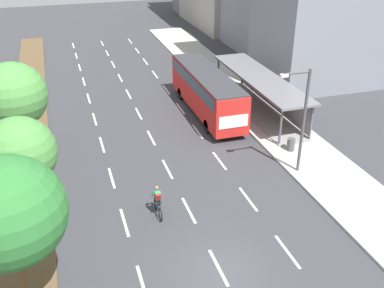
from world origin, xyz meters
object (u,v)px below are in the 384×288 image
Objects in this scene: trash_bin at (291,144)px; bus at (207,88)px; median_tree_third at (14,95)px; streetlight at (302,115)px; median_tree_second at (20,153)px; bus_shelter at (262,90)px; cyclist at (158,202)px; median_tree_nearest at (8,213)px.

bus is at bearing 111.78° from trash_bin.
streetlight reaches higher than median_tree_third.
median_tree_second reaches higher than trash_bin.
bus is 1.80× the size of median_tree_third.
bus is (-4.28, 1.14, 0.20)m from bus_shelter.
cyclist is 2.14× the size of trash_bin.
median_tree_third reaches higher than trash_bin.
median_tree_third is 17.44m from streetlight.
median_tree_third is (-0.39, 13.22, -0.38)m from median_tree_nearest.
cyclist is at bearing 35.03° from median_tree_nearest.
trash_bin is at bearing 27.40° from median_tree_nearest.
median_tree_nearest is (-6.46, -4.53, 3.93)m from cyclist.
median_tree_second is 16.94m from trash_bin.
median_tree_nearest is 19.11m from trash_bin.
trash_bin is (10.11, 4.06, -0.22)m from cyclist.
bus is at bearing 51.15° from median_tree_nearest.
bus is 6.20× the size of cyclist.
median_tree_second is 6.65m from median_tree_third.
bus_shelter is 15.08× the size of trash_bin.
streetlight is at bearing 21.50° from median_tree_nearest.
trash_bin is at bearing -68.22° from bus.
cyclist is 9.72m from streetlight.
bus_shelter is at bearing 7.09° from median_tree_third.
bus_shelter is at bearing 41.22° from median_tree_nearest.
median_tree_second reaches higher than bus.
median_tree_nearest is 1.24× the size of median_tree_second.
bus_shelter is 9.79m from streetlight.
median_tree_second is 15.51m from streetlight.
bus is at bearing 165.14° from bus_shelter.
median_tree_nearest is 13.23m from median_tree_third.
median_tree_nearest is 1.04× the size of streetlight.
streetlight is 4.26m from trash_bin.
median_tree_second is at bearing -143.17° from bus.
median_tree_third reaches higher than median_tree_second.
trash_bin is (16.96, -4.63, -3.77)m from median_tree_third.
median_tree_third is (-0.42, 6.61, 0.63)m from median_tree_second.
streetlight is 7.65× the size of trash_bin.
streetlight is (2.17, -10.48, 1.82)m from bus.
bus_shelter is 2.36× the size of median_tree_second.
streetlight reaches higher than bus_shelter.
median_tree_second is at bearing -153.32° from bus_shelter.
median_tree_nearest reaches higher than cyclist.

